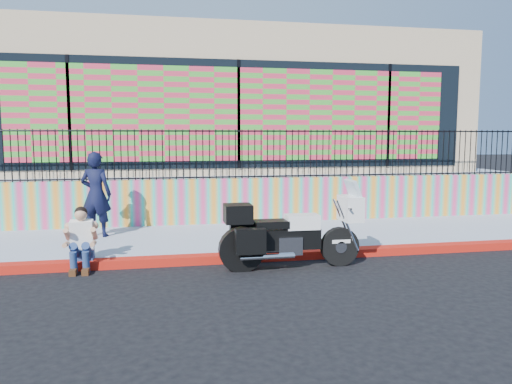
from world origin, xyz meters
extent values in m
plane|color=black|center=(0.00, 0.00, 0.00)|extent=(90.00, 90.00, 0.00)
cube|color=#A51E0B|center=(0.00, 0.00, 0.07)|extent=(16.00, 0.30, 0.15)
cube|color=#8C97A9|center=(0.00, 1.65, 0.07)|extent=(16.00, 3.00, 0.15)
cube|color=#E73C7A|center=(0.00, 3.25, 0.70)|extent=(16.00, 0.20, 1.10)
cube|color=#8C97A9|center=(0.00, 8.35, 0.62)|extent=(16.00, 10.00, 1.25)
cube|color=#CDAD88|center=(0.00, 8.15, 3.25)|extent=(14.00, 8.00, 4.00)
cube|color=black|center=(0.00, 4.13, 2.85)|extent=(12.60, 0.04, 2.80)
cube|color=#D9304E|center=(0.00, 4.10, 2.85)|extent=(11.48, 0.02, 2.40)
cylinder|color=black|center=(1.05, -0.62, 0.34)|extent=(0.69, 0.15, 0.69)
cylinder|color=black|center=(-0.73, -0.62, 0.34)|extent=(0.69, 0.15, 0.69)
cube|color=black|center=(0.16, -0.62, 0.52)|extent=(0.99, 0.29, 0.36)
cube|color=silver|center=(0.11, -0.62, 0.42)|extent=(0.42, 0.36, 0.31)
cube|color=white|center=(0.35, -0.62, 0.81)|extent=(0.57, 0.33, 0.25)
cube|color=black|center=(-0.20, -0.62, 0.79)|extent=(0.57, 0.36, 0.13)
cube|color=white|center=(1.24, -0.62, 1.02)|extent=(0.31, 0.54, 0.44)
cube|color=silver|center=(1.28, -0.62, 1.36)|extent=(0.19, 0.48, 0.35)
cube|color=black|center=(-0.78, -0.62, 0.99)|extent=(0.46, 0.44, 0.31)
cube|color=black|center=(-0.62, -0.94, 0.57)|extent=(0.50, 0.19, 0.42)
cube|color=black|center=(-0.62, -0.31, 0.57)|extent=(0.50, 0.19, 0.42)
cube|color=white|center=(1.05, -0.62, 0.45)|extent=(0.33, 0.17, 0.06)
imported|color=black|center=(-3.40, 2.14, 1.06)|extent=(0.76, 0.61, 1.81)
cube|color=navy|center=(-3.41, 0.10, 0.24)|extent=(0.36, 0.28, 0.18)
cube|color=white|center=(-3.41, 0.06, 0.59)|extent=(0.38, 0.27, 0.54)
sphere|color=tan|center=(-3.41, 0.02, 0.95)|extent=(0.21, 0.21, 0.21)
cube|color=#472814|center=(-3.51, -0.34, 0.05)|extent=(0.11, 0.26, 0.10)
cube|color=#472814|center=(-3.31, -0.34, 0.05)|extent=(0.11, 0.26, 0.10)
camera|label=1|loc=(-2.08, -8.86, 2.31)|focal=35.00mm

